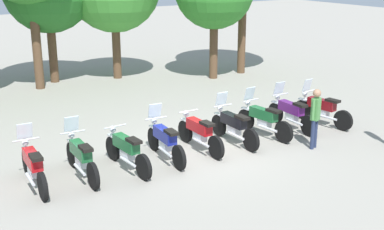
{
  "coord_description": "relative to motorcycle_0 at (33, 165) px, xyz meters",
  "views": [
    {
      "loc": [
        -7.06,
        -10.99,
        5.05
      ],
      "look_at": [
        0.0,
        0.5,
        0.9
      ],
      "focal_mm": 47.55,
      "sensor_mm": 36.0,
      "label": 1
    }
  ],
  "objects": [
    {
      "name": "motorcycle_3",
      "position": [
        3.39,
        -0.1,
        0.0
      ],
      "size": [
        0.62,
        2.19,
        1.37
      ],
      "rotation": [
        0.0,
        0.0,
        1.51
      ],
      "color": "black",
      "rests_on": "ground_plane"
    },
    {
      "name": "motorcycle_8",
      "position": [
        9.03,
        -0.12,
        0.0
      ],
      "size": [
        0.62,
        2.18,
        1.37
      ],
      "rotation": [
        0.0,
        0.0,
        1.71
      ],
      "color": "black",
      "rests_on": "ground_plane"
    },
    {
      "name": "motorcycle_5",
      "position": [
        5.65,
        -0.04,
        0.0
      ],
      "size": [
        0.62,
        2.19,
        1.37
      ],
      "rotation": [
        0.0,
        0.0,
        1.57
      ],
      "color": "black",
      "rests_on": "ground_plane"
    },
    {
      "name": "person_0",
      "position": [
        7.29,
        -1.57,
        0.47
      ],
      "size": [
        0.4,
        0.29,
        1.69
      ],
      "rotation": [
        0.0,
        0.0,
        5.08
      ],
      "color": "#232D4C",
      "rests_on": "ground_plane"
    },
    {
      "name": "motorcycle_7",
      "position": [
        7.91,
        0.06,
        0.0
      ],
      "size": [
        0.62,
        2.19,
        1.37
      ],
      "rotation": [
        0.0,
        0.0,
        1.54
      ],
      "color": "black",
      "rests_on": "ground_plane"
    },
    {
      "name": "motorcycle_0",
      "position": [
        0.0,
        0.0,
        0.0
      ],
      "size": [
        0.62,
        2.19,
        1.37
      ],
      "rotation": [
        0.0,
        0.0,
        1.54
      ],
      "color": "black",
      "rests_on": "ground_plane"
    },
    {
      "name": "motorcycle_6",
      "position": [
        6.77,
        0.0,
        0.0
      ],
      "size": [
        0.62,
        2.19,
        1.37
      ],
      "rotation": [
        0.0,
        0.0,
        1.68
      ],
      "color": "black",
      "rests_on": "ground_plane"
    },
    {
      "name": "ground_plane",
      "position": [
        4.52,
        -0.12,
        -0.52
      ],
      "size": [
        80.0,
        80.0,
        0.0
      ],
      "primitive_type": "plane",
      "color": "gray"
    },
    {
      "name": "motorcycle_4",
      "position": [
        4.52,
        -0.01,
        -0.01
      ],
      "size": [
        0.62,
        2.19,
        0.99
      ],
      "rotation": [
        0.0,
        0.0,
        1.58
      ],
      "color": "black",
      "rests_on": "ground_plane"
    },
    {
      "name": "motorcycle_1",
      "position": [
        1.13,
        -0.05,
        0.0
      ],
      "size": [
        0.62,
        2.19,
        1.37
      ],
      "rotation": [
        0.0,
        0.0,
        1.55
      ],
      "color": "black",
      "rests_on": "ground_plane"
    },
    {
      "name": "motorcycle_2",
      "position": [
        2.26,
        -0.2,
        -0.01
      ],
      "size": [
        0.62,
        2.19,
        0.99
      ],
      "rotation": [
        0.0,
        0.0,
        1.65
      ],
      "color": "black",
      "rests_on": "ground_plane"
    }
  ]
}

